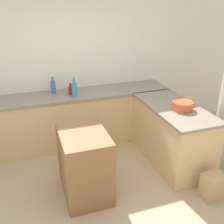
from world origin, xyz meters
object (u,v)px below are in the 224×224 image
(dish_soap_bottle, at_px, (74,89))
(water_bottle_blue, at_px, (53,87))
(mixing_bowl, at_px, (182,106))
(vinegar_bottle_clear, at_px, (71,85))
(hot_sauce_bottle, at_px, (70,90))
(paper_bag, at_px, (213,187))
(island_table, at_px, (84,164))

(dish_soap_bottle, xyz_separation_m, water_bottle_blue, (-0.29, 0.27, -0.01))
(mixing_bowl, distance_m, vinegar_bottle_clear, 1.85)
(mixing_bowl, height_order, hot_sauce_bottle, hot_sauce_bottle)
(mixing_bowl, distance_m, dish_soap_bottle, 1.67)
(dish_soap_bottle, bearing_deg, vinegar_bottle_clear, 90.34)
(dish_soap_bottle, distance_m, vinegar_bottle_clear, 0.26)
(mixing_bowl, distance_m, hot_sauce_bottle, 1.78)
(mixing_bowl, xyz_separation_m, water_bottle_blue, (-1.62, 1.30, 0.05))
(hot_sauce_bottle, bearing_deg, dish_soap_bottle, -68.89)
(mixing_bowl, height_order, paper_bag, mixing_bowl)
(dish_soap_bottle, relative_size, paper_bag, 0.91)
(island_table, relative_size, vinegar_bottle_clear, 3.06)
(mixing_bowl, relative_size, dish_soap_bottle, 0.94)
(island_table, bearing_deg, vinegar_bottle_clear, 84.46)
(mixing_bowl, relative_size, paper_bag, 0.86)
(mixing_bowl, xyz_separation_m, dish_soap_bottle, (-1.32, 1.02, 0.06))
(mixing_bowl, height_order, dish_soap_bottle, dish_soap_bottle)
(dish_soap_bottle, bearing_deg, mixing_bowl, -37.66)
(vinegar_bottle_clear, relative_size, hot_sauce_bottle, 1.52)
(hot_sauce_bottle, xyz_separation_m, paper_bag, (1.40, -1.94, -0.81))
(island_table, xyz_separation_m, mixing_bowl, (1.47, 0.17, 0.53))
(island_table, height_order, hot_sauce_bottle, hot_sauce_bottle)
(water_bottle_blue, relative_size, paper_bag, 0.80)
(island_table, height_order, mixing_bowl, mixing_bowl)
(hot_sauce_bottle, bearing_deg, vinegar_bottle_clear, 73.64)
(dish_soap_bottle, distance_m, hot_sauce_bottle, 0.13)
(dish_soap_bottle, relative_size, vinegar_bottle_clear, 1.08)
(hot_sauce_bottle, bearing_deg, island_table, -94.30)
(dish_soap_bottle, bearing_deg, paper_bag, -53.29)
(vinegar_bottle_clear, distance_m, hot_sauce_bottle, 0.16)
(vinegar_bottle_clear, relative_size, paper_bag, 0.84)
(vinegar_bottle_clear, bearing_deg, island_table, -95.54)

